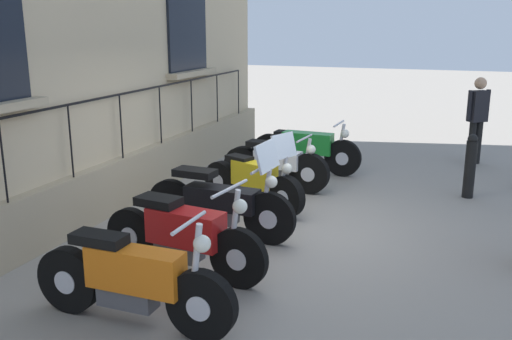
{
  "coord_description": "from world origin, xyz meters",
  "views": [
    {
      "loc": [
        2.42,
        -7.22,
        2.8
      ],
      "look_at": [
        -0.25,
        0.0,
        0.8
      ],
      "focal_mm": 39.68,
      "sensor_mm": 36.0,
      "label": 1
    }
  ],
  "objects_px": {
    "motorcycle_red": "(183,236)",
    "pedestrian_walking": "(477,115)",
    "motorcycle_black": "(220,203)",
    "motorcycle_yellow": "(253,182)",
    "motorcycle_white": "(276,166)",
    "motorcycle_orange": "(133,281)",
    "motorcycle_green": "(306,149)",
    "bollard": "(470,166)"
  },
  "relations": [
    {
      "from": "motorcycle_white",
      "to": "pedestrian_walking",
      "type": "height_order",
      "value": "pedestrian_walking"
    },
    {
      "from": "motorcycle_green",
      "to": "motorcycle_orange",
      "type": "bearing_deg",
      "value": -89.94
    },
    {
      "from": "bollard",
      "to": "motorcycle_orange",
      "type": "bearing_deg",
      "value": -118.45
    },
    {
      "from": "motorcycle_orange",
      "to": "motorcycle_black",
      "type": "height_order",
      "value": "motorcycle_black"
    },
    {
      "from": "motorcycle_orange",
      "to": "motorcycle_white",
      "type": "distance_m",
      "value": 4.84
    },
    {
      "from": "bollard",
      "to": "motorcycle_white",
      "type": "bearing_deg",
      "value": -168.63
    },
    {
      "from": "motorcycle_red",
      "to": "motorcycle_green",
      "type": "bearing_deg",
      "value": 89.22
    },
    {
      "from": "motorcycle_yellow",
      "to": "pedestrian_walking",
      "type": "bearing_deg",
      "value": 52.92
    },
    {
      "from": "motorcycle_orange",
      "to": "motorcycle_black",
      "type": "distance_m",
      "value": 2.44
    },
    {
      "from": "motorcycle_yellow",
      "to": "bollard",
      "type": "height_order",
      "value": "motorcycle_yellow"
    },
    {
      "from": "motorcycle_white",
      "to": "bollard",
      "type": "height_order",
      "value": "bollard"
    },
    {
      "from": "pedestrian_walking",
      "to": "motorcycle_orange",
      "type": "bearing_deg",
      "value": -110.93
    },
    {
      "from": "motorcycle_orange",
      "to": "motorcycle_yellow",
      "type": "xyz_separation_m",
      "value": [
        -0.18,
        3.71,
        -0.03
      ]
    },
    {
      "from": "motorcycle_red",
      "to": "pedestrian_walking",
      "type": "xyz_separation_m",
      "value": [
        3.13,
        6.81,
        0.54
      ]
    },
    {
      "from": "motorcycle_red",
      "to": "bollard",
      "type": "relative_size",
      "value": 2.0
    },
    {
      "from": "motorcycle_yellow",
      "to": "motorcycle_red",
      "type": "bearing_deg",
      "value": -87.64
    },
    {
      "from": "motorcycle_red",
      "to": "bollard",
      "type": "distance_m",
      "value": 5.26
    },
    {
      "from": "motorcycle_red",
      "to": "motorcycle_white",
      "type": "bearing_deg",
      "value": 91.78
    },
    {
      "from": "motorcycle_white",
      "to": "motorcycle_yellow",
      "type": "bearing_deg",
      "value": -89.52
    },
    {
      "from": "motorcycle_orange",
      "to": "pedestrian_walking",
      "type": "relative_size",
      "value": 1.21
    },
    {
      "from": "motorcycle_white",
      "to": "bollard",
      "type": "xyz_separation_m",
      "value": [
        3.15,
        0.63,
        0.12
      ]
    },
    {
      "from": "motorcycle_orange",
      "to": "pedestrian_walking",
      "type": "height_order",
      "value": "pedestrian_walking"
    },
    {
      "from": "motorcycle_orange",
      "to": "pedestrian_walking",
      "type": "xyz_separation_m",
      "value": [
        3.06,
        7.99,
        0.55
      ]
    },
    {
      "from": "motorcycle_yellow",
      "to": "motorcycle_white",
      "type": "relative_size",
      "value": 0.97
    },
    {
      "from": "motorcycle_orange",
      "to": "motorcycle_green",
      "type": "height_order",
      "value": "motorcycle_orange"
    },
    {
      "from": "motorcycle_orange",
      "to": "motorcycle_yellow",
      "type": "distance_m",
      "value": 3.71
    },
    {
      "from": "motorcycle_red",
      "to": "motorcycle_yellow",
      "type": "bearing_deg",
      "value": 92.36
    },
    {
      "from": "motorcycle_red",
      "to": "motorcycle_black",
      "type": "relative_size",
      "value": 0.98
    },
    {
      "from": "motorcycle_white",
      "to": "motorcycle_green",
      "type": "distance_m",
      "value": 1.3
    },
    {
      "from": "pedestrian_walking",
      "to": "motorcycle_red",
      "type": "bearing_deg",
      "value": -114.67
    },
    {
      "from": "motorcycle_red",
      "to": "motorcycle_green",
      "type": "xyz_separation_m",
      "value": [
        0.07,
        4.95,
        -0.01
      ]
    },
    {
      "from": "motorcycle_white",
      "to": "motorcycle_black",
      "type": "bearing_deg",
      "value": -89.75
    },
    {
      "from": "motorcycle_orange",
      "to": "pedestrian_walking",
      "type": "bearing_deg",
      "value": 69.07
    },
    {
      "from": "motorcycle_red",
      "to": "motorcycle_black",
      "type": "distance_m",
      "value": 1.26
    },
    {
      "from": "motorcycle_red",
      "to": "motorcycle_black",
      "type": "bearing_deg",
      "value": 94.69
    },
    {
      "from": "motorcycle_orange",
      "to": "motorcycle_green",
      "type": "relative_size",
      "value": 0.98
    },
    {
      "from": "motorcycle_red",
      "to": "bollard",
      "type": "height_order",
      "value": "motorcycle_red"
    },
    {
      "from": "motorcycle_yellow",
      "to": "motorcycle_black",
      "type": "bearing_deg",
      "value": -89.95
    },
    {
      "from": "motorcycle_white",
      "to": "pedestrian_walking",
      "type": "distance_m",
      "value": 4.56
    },
    {
      "from": "motorcycle_white",
      "to": "pedestrian_walking",
      "type": "bearing_deg",
      "value": 44.17
    },
    {
      "from": "motorcycle_yellow",
      "to": "motorcycle_white",
      "type": "xyz_separation_m",
      "value": [
        -0.01,
        1.13,
        -0.01
      ]
    },
    {
      "from": "bollard",
      "to": "pedestrian_walking",
      "type": "relative_size",
      "value": 0.6
    }
  ]
}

